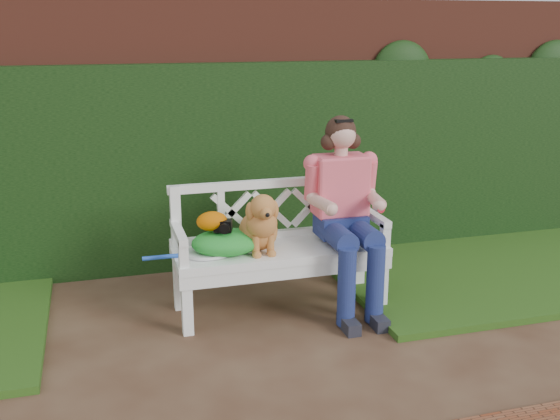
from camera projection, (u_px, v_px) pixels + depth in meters
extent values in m
plane|color=#412619|center=(229.00, 359.00, 4.05)|extent=(60.00, 60.00, 0.00)
cube|color=brown|center=(180.00, 135.00, 5.50)|extent=(10.00, 0.30, 2.20)
cube|color=#203B15|center=(185.00, 169.00, 5.37)|extent=(10.00, 0.18, 1.70)
cube|color=#183212|center=(486.00, 267.00, 5.51)|extent=(2.60, 2.00, 0.05)
cube|color=black|center=(223.00, 226.00, 4.42)|extent=(0.14, 0.12, 0.08)
ellipsoid|color=#BB5701|center=(212.00, 221.00, 4.43)|extent=(0.24, 0.20, 0.13)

